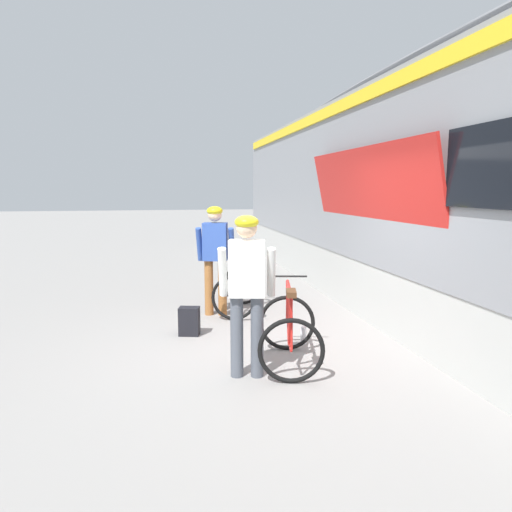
{
  "coord_description": "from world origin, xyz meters",
  "views": [
    {
      "loc": [
        -1.29,
        -5.39,
        2.04
      ],
      "look_at": [
        0.04,
        1.25,
        1.05
      ],
      "focal_mm": 32.53,
      "sensor_mm": 36.0,
      "label": 1
    }
  ],
  "objects_px": {
    "bicycle_near_black": "(239,288)",
    "backpack_on_platform": "(189,321)",
    "cyclist_near_in_blue": "(215,251)",
    "bicycle_far_red": "(289,332)",
    "water_bottle_near_the_bikes": "(303,335)",
    "cyclist_far_in_white": "(247,282)",
    "train_car": "(506,194)"
  },
  "relations": [
    {
      "from": "cyclist_far_in_white",
      "to": "water_bottle_near_the_bikes",
      "type": "xyz_separation_m",
      "value": [
        0.92,
        0.9,
        -0.94
      ]
    },
    {
      "from": "water_bottle_near_the_bikes",
      "to": "backpack_on_platform",
      "type": "bearing_deg",
      "value": 155.22
    },
    {
      "from": "bicycle_near_black",
      "to": "bicycle_far_red",
      "type": "height_order",
      "value": "same"
    },
    {
      "from": "bicycle_near_black",
      "to": "water_bottle_near_the_bikes",
      "type": "bearing_deg",
      "value": -71.74
    },
    {
      "from": "backpack_on_platform",
      "to": "water_bottle_near_the_bikes",
      "type": "distance_m",
      "value": 1.61
    },
    {
      "from": "cyclist_near_in_blue",
      "to": "bicycle_near_black",
      "type": "height_order",
      "value": "cyclist_near_in_blue"
    },
    {
      "from": "cyclist_near_in_blue",
      "to": "cyclist_far_in_white",
      "type": "xyz_separation_m",
      "value": [
        0.05,
        -2.56,
        0.0
      ]
    },
    {
      "from": "cyclist_near_in_blue",
      "to": "bicycle_near_black",
      "type": "distance_m",
      "value": 0.77
    },
    {
      "from": "bicycle_near_black",
      "to": "cyclist_far_in_white",
      "type": "bearing_deg",
      "value": -97.21
    },
    {
      "from": "cyclist_far_in_white",
      "to": "bicycle_far_red",
      "type": "relative_size",
      "value": 1.47
    },
    {
      "from": "cyclist_near_in_blue",
      "to": "water_bottle_near_the_bikes",
      "type": "bearing_deg",
      "value": -59.63
    },
    {
      "from": "bicycle_far_red",
      "to": "water_bottle_near_the_bikes",
      "type": "distance_m",
      "value": 0.84
    },
    {
      "from": "cyclist_far_in_white",
      "to": "water_bottle_near_the_bikes",
      "type": "distance_m",
      "value": 1.59
    },
    {
      "from": "cyclist_near_in_blue",
      "to": "backpack_on_platform",
      "type": "relative_size",
      "value": 4.4
    },
    {
      "from": "train_car",
      "to": "cyclist_far_in_white",
      "type": "height_order",
      "value": "train_car"
    },
    {
      "from": "bicycle_far_red",
      "to": "train_car",
      "type": "bearing_deg",
      "value": 9.13
    },
    {
      "from": "bicycle_near_black",
      "to": "backpack_on_platform",
      "type": "bearing_deg",
      "value": -128.69
    },
    {
      "from": "cyclist_far_in_white",
      "to": "bicycle_near_black",
      "type": "relative_size",
      "value": 1.43
    },
    {
      "from": "cyclist_near_in_blue",
      "to": "bicycle_far_red",
      "type": "relative_size",
      "value": 1.47
    },
    {
      "from": "cyclist_far_in_white",
      "to": "backpack_on_platform",
      "type": "bearing_deg",
      "value": 108.9
    },
    {
      "from": "train_car",
      "to": "cyclist_far_in_white",
      "type": "relative_size",
      "value": 11.46
    },
    {
      "from": "water_bottle_near_the_bikes",
      "to": "bicycle_far_red",
      "type": "bearing_deg",
      "value": -119.55
    },
    {
      "from": "bicycle_near_black",
      "to": "train_car",
      "type": "bearing_deg",
      "value": -30.35
    },
    {
      "from": "train_car",
      "to": "water_bottle_near_the_bikes",
      "type": "distance_m",
      "value": 3.32
    },
    {
      "from": "cyclist_near_in_blue",
      "to": "bicycle_far_red",
      "type": "xyz_separation_m",
      "value": [
        0.58,
        -2.35,
        -0.65
      ]
    },
    {
      "from": "cyclist_near_in_blue",
      "to": "bicycle_near_black",
      "type": "relative_size",
      "value": 1.43
    },
    {
      "from": "backpack_on_platform",
      "to": "bicycle_near_black",
      "type": "bearing_deg",
      "value": 66.31
    },
    {
      "from": "bicycle_near_black",
      "to": "backpack_on_platform",
      "type": "distance_m",
      "value": 1.41
    },
    {
      "from": "cyclist_near_in_blue",
      "to": "water_bottle_near_the_bikes",
      "type": "relative_size",
      "value": 7.5
    },
    {
      "from": "train_car",
      "to": "backpack_on_platform",
      "type": "distance_m",
      "value": 4.64
    },
    {
      "from": "cyclist_far_in_white",
      "to": "cyclist_near_in_blue",
      "type": "bearing_deg",
      "value": 91.2
    },
    {
      "from": "train_car",
      "to": "backpack_on_platform",
      "type": "bearing_deg",
      "value": 168.49
    }
  ]
}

